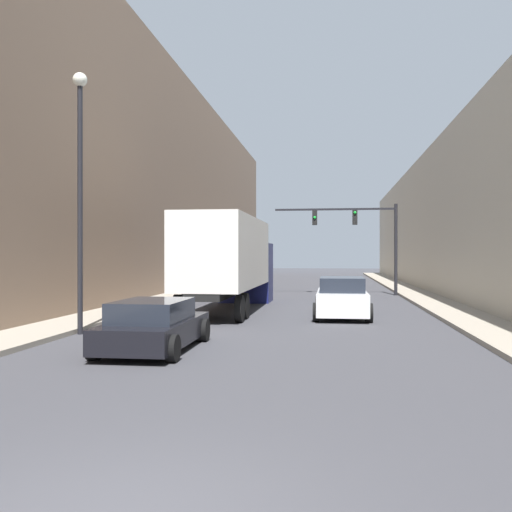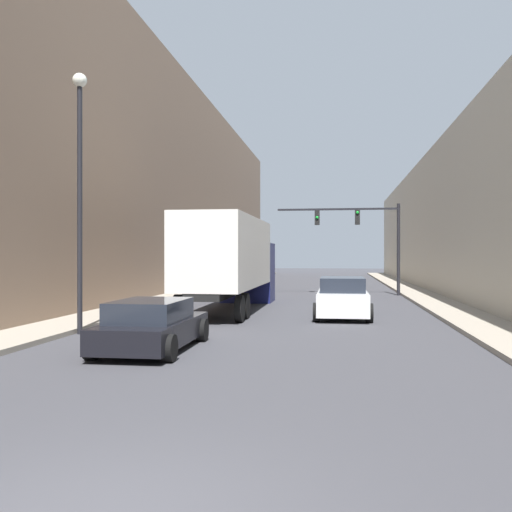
# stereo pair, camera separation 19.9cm
# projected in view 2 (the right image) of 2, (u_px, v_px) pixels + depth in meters

# --- Properties ---
(sidewalk_right) EXTENTS (2.12, 80.00, 0.15)m
(sidewalk_right) POSITION_uv_depth(u_px,v_px,m) (420.00, 295.00, 33.82)
(sidewalk_right) COLOR gray
(sidewalk_right) RESTS_ON ground
(sidewalk_left) EXTENTS (2.12, 80.00, 0.15)m
(sidewalk_left) POSITION_uv_depth(u_px,v_px,m) (192.00, 293.00, 35.80)
(sidewalk_left) COLOR gray
(sidewalk_left) RESTS_ON ground
(building_right) EXTENTS (6.00, 80.00, 9.33)m
(building_right) POSITION_uv_depth(u_px,v_px,m) (492.00, 217.00, 33.23)
(building_right) COLOR #BCB29E
(building_right) RESTS_ON ground
(building_left) EXTENTS (6.00, 80.00, 14.84)m
(building_left) POSITION_uv_depth(u_px,v_px,m) (130.00, 177.00, 36.36)
(building_left) COLOR #846B56
(building_left) RESTS_ON ground
(semi_truck) EXTENTS (2.59, 11.55, 4.00)m
(semi_truck) POSITION_uv_depth(u_px,v_px,m) (232.00, 259.00, 25.21)
(semi_truck) COLOR silver
(semi_truck) RESTS_ON ground
(sedan_car) EXTENTS (2.11, 4.48, 1.29)m
(sedan_car) POSITION_uv_depth(u_px,v_px,m) (152.00, 326.00, 14.63)
(sedan_car) COLOR black
(sedan_car) RESTS_ON ground
(suv_car) EXTENTS (2.15, 4.66, 1.58)m
(suv_car) POSITION_uv_depth(u_px,v_px,m) (342.00, 298.00, 22.29)
(suv_car) COLOR silver
(suv_car) RESTS_ON ground
(traffic_signal_gantry) EXTENTS (7.44, 0.35, 5.55)m
(traffic_signal_gantry) POSITION_uv_depth(u_px,v_px,m) (366.00, 231.00, 34.69)
(traffic_signal_gantry) COLOR black
(traffic_signal_gantry) RESTS_ON ground
(street_lamp) EXTENTS (0.44, 0.44, 8.05)m
(street_lamp) POSITION_uv_depth(u_px,v_px,m) (80.00, 171.00, 17.56)
(street_lamp) COLOR black
(street_lamp) RESTS_ON ground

